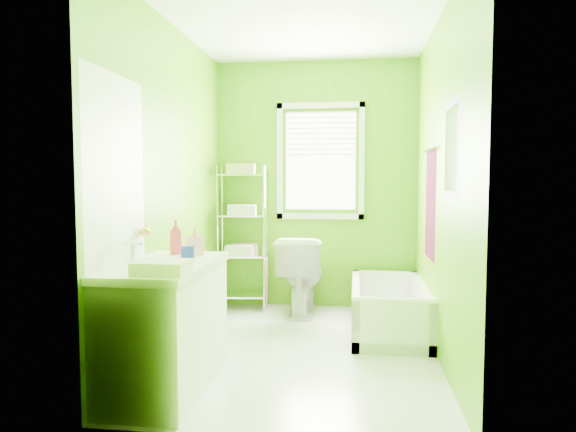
# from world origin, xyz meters

# --- Properties ---
(ground) EXTENTS (2.90, 2.90, 0.00)m
(ground) POSITION_xyz_m (0.00, 0.00, 0.00)
(ground) COLOR silver
(ground) RESTS_ON ground
(room_envelope) EXTENTS (2.14, 2.94, 2.62)m
(room_envelope) POSITION_xyz_m (0.00, 0.00, 1.55)
(room_envelope) COLOR #4E9207
(room_envelope) RESTS_ON ground
(window) EXTENTS (0.92, 0.05, 1.22)m
(window) POSITION_xyz_m (0.05, 1.42, 1.61)
(window) COLOR white
(window) RESTS_ON ground
(door) EXTENTS (0.09, 0.80, 2.00)m
(door) POSITION_xyz_m (-1.04, -1.00, 1.00)
(door) COLOR white
(door) RESTS_ON ground
(right_wall_decor) EXTENTS (0.04, 1.48, 1.17)m
(right_wall_decor) POSITION_xyz_m (1.04, -0.02, 1.32)
(right_wall_decor) COLOR #470820
(right_wall_decor) RESTS_ON ground
(bathtub) EXTENTS (0.65, 1.39, 0.45)m
(bathtub) POSITION_xyz_m (0.72, 0.61, 0.14)
(bathtub) COLOR white
(bathtub) RESTS_ON ground
(toilet) EXTENTS (0.46, 0.79, 0.79)m
(toilet) POSITION_xyz_m (-0.12, 1.12, 0.40)
(toilet) COLOR white
(toilet) RESTS_ON ground
(vanity) EXTENTS (0.56, 1.09, 1.07)m
(vanity) POSITION_xyz_m (-0.78, -0.88, 0.44)
(vanity) COLOR white
(vanity) RESTS_ON ground
(wire_shelf_unit) EXTENTS (0.53, 0.43, 1.52)m
(wire_shelf_unit) POSITION_xyz_m (-0.74, 1.26, 0.92)
(wire_shelf_unit) COLOR silver
(wire_shelf_unit) RESTS_ON ground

